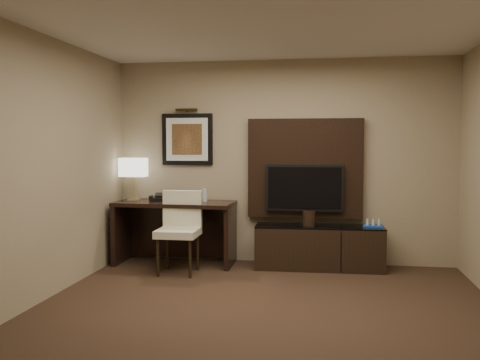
% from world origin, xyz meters
% --- Properties ---
extents(floor, '(4.50, 5.00, 0.01)m').
position_xyz_m(floor, '(0.00, 0.00, -0.01)').
color(floor, '#301F15').
rests_on(floor, ground).
extents(ceiling, '(4.50, 5.00, 0.01)m').
position_xyz_m(ceiling, '(0.00, 0.00, 2.70)').
color(ceiling, silver).
rests_on(ceiling, wall_back).
extents(wall_back, '(4.50, 0.01, 2.70)m').
position_xyz_m(wall_back, '(0.00, 2.50, 1.35)').
color(wall_back, gray).
rests_on(wall_back, floor).
extents(wall_front, '(4.50, 0.01, 2.70)m').
position_xyz_m(wall_front, '(0.00, -2.50, 1.35)').
color(wall_front, gray).
rests_on(wall_front, floor).
extents(wall_left, '(0.01, 5.00, 2.70)m').
position_xyz_m(wall_left, '(-2.25, 0.00, 1.35)').
color(wall_left, gray).
rests_on(wall_left, floor).
extents(desk, '(1.57, 0.72, 0.83)m').
position_xyz_m(desk, '(-1.39, 2.15, 0.42)').
color(desk, black).
rests_on(desk, floor).
extents(credenza, '(1.62, 0.50, 0.56)m').
position_xyz_m(credenza, '(0.50, 2.16, 0.28)').
color(credenza, black).
rests_on(credenza, floor).
extents(tv_wall_panel, '(1.50, 0.12, 1.30)m').
position_xyz_m(tv_wall_panel, '(0.30, 2.44, 1.27)').
color(tv_wall_panel, black).
rests_on(tv_wall_panel, wall_back).
extents(tv, '(1.00, 0.08, 0.60)m').
position_xyz_m(tv, '(0.30, 2.34, 1.02)').
color(tv, black).
rests_on(tv, tv_wall_panel).
extents(artwork, '(0.70, 0.04, 0.70)m').
position_xyz_m(artwork, '(-1.30, 2.48, 1.65)').
color(artwork, black).
rests_on(artwork, wall_back).
extents(picture_light, '(0.04, 0.04, 0.30)m').
position_xyz_m(picture_light, '(-1.30, 2.44, 2.05)').
color(picture_light, '#3C2C13').
rests_on(picture_light, wall_back).
extents(desk_chair, '(0.50, 0.57, 1.03)m').
position_xyz_m(desk_chair, '(-1.21, 1.65, 0.52)').
color(desk_chair, beige).
rests_on(desk_chair, floor).
extents(table_lamp, '(0.39, 0.30, 0.56)m').
position_xyz_m(table_lamp, '(-1.99, 2.24, 1.11)').
color(table_lamp, '#97875E').
rests_on(table_lamp, desk).
extents(desk_phone, '(0.22, 0.20, 0.09)m').
position_xyz_m(desk_phone, '(-1.63, 2.15, 0.88)').
color(desk_phone, black).
rests_on(desk_phone, desk).
extents(blue_folder, '(0.34, 0.39, 0.02)m').
position_xyz_m(blue_folder, '(-1.29, 2.08, 0.84)').
color(blue_folder, '#1923A3').
rests_on(blue_folder, desk).
extents(book, '(0.17, 0.06, 0.23)m').
position_xyz_m(book, '(-1.24, 2.14, 0.94)').
color(book, '#B7B190').
rests_on(book, desk).
extents(water_bottle, '(0.07, 0.07, 0.17)m').
position_xyz_m(water_bottle, '(-1.00, 2.21, 0.92)').
color(water_bottle, '#AEC0C6').
rests_on(water_bottle, desk).
extents(ice_bucket, '(0.17, 0.17, 0.18)m').
position_xyz_m(ice_bucket, '(0.37, 2.15, 0.65)').
color(ice_bucket, black).
rests_on(ice_bucket, credenza).
extents(minibar_tray, '(0.25, 0.17, 0.08)m').
position_xyz_m(minibar_tray, '(1.16, 2.17, 0.60)').
color(minibar_tray, '#1A47AF').
rests_on(minibar_tray, credenza).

